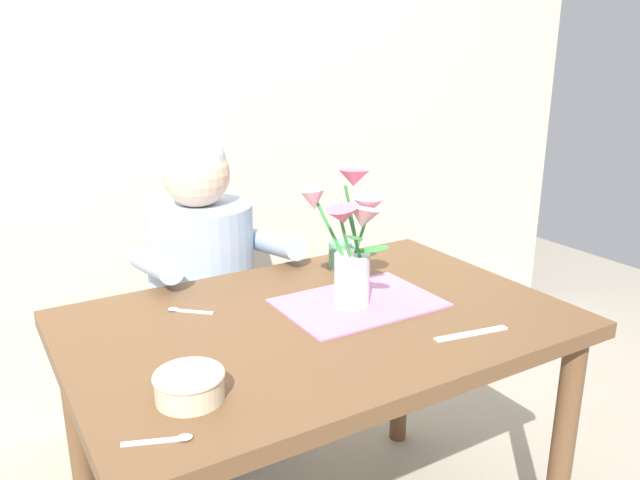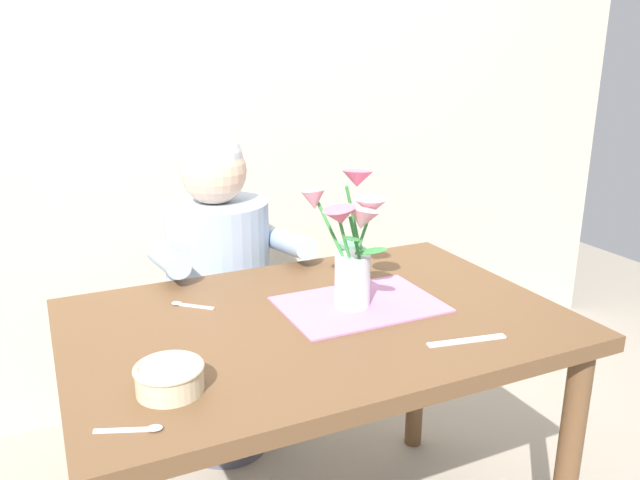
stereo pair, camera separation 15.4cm
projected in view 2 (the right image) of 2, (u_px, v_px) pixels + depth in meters
The scene contains 10 objects.
wood_panel_backdrop at pixel (197, 82), 2.30m from camera, with size 4.00×0.10×2.50m, color beige.
dining_table at pixel (317, 352), 1.57m from camera, with size 1.20×0.80×0.74m.
seated_person at pixel (220, 300), 2.10m from camera, with size 0.45×0.47×1.14m.
striped_placemat at pixel (360, 304), 1.61m from camera, with size 0.40×0.28×0.01m, color #B275A3.
flower_vase at pixel (353, 241), 1.55m from camera, with size 0.24×0.23×0.34m.
ceramic_bowl at pixel (169, 377), 1.20m from camera, with size 0.14×0.14×0.06m.
dinner_knife at pixel (467, 341), 1.41m from camera, with size 0.19×0.02×0.01m, color silver.
coffee_cup at pixel (351, 255), 1.87m from camera, with size 0.09×0.07×0.08m.
spoon_0 at pixel (140, 429), 1.08m from camera, with size 0.12×0.06×0.01m.
spoon_1 at pixel (186, 305), 1.60m from camera, with size 0.10×0.09×0.01m.
Camera 2 is at (-0.59, -1.29, 1.38)m, focal length 35.10 mm.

